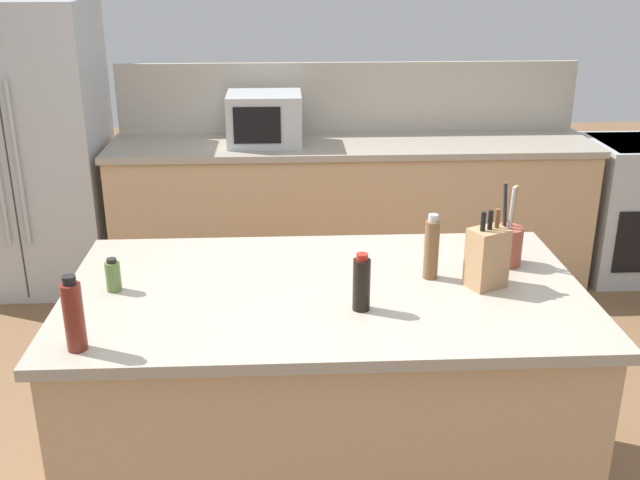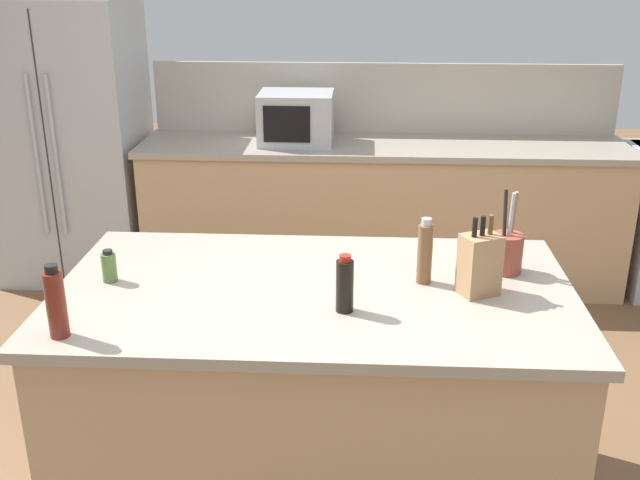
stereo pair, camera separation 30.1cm
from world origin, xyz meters
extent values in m
cube|color=tan|center=(0.30, 2.20, 0.45)|extent=(3.06, 0.62, 0.90)
cube|color=#9E9384|center=(0.30, 2.20, 0.92)|extent=(3.10, 0.66, 0.04)
cube|color=#B2A899|center=(0.30, 2.52, 1.17)|extent=(3.06, 0.03, 0.46)
cube|color=tan|center=(0.00, 0.00, 0.45)|extent=(1.81, 1.00, 0.90)
cube|color=#9E9384|center=(0.00, 0.00, 0.92)|extent=(1.87, 1.06, 0.04)
cube|color=#ADB2B7|center=(-1.76, 2.25, 0.91)|extent=(0.94, 0.72, 1.82)
cube|color=#2D2D2D|center=(-1.76, 1.89, 0.91)|extent=(0.01, 0.00, 1.73)
cylinder|color=#ADB2B7|center=(-1.70, 1.87, 0.91)|extent=(0.02, 0.02, 1.00)
cube|color=#ADB2B7|center=(-0.25, 2.20, 1.10)|extent=(0.46, 0.38, 0.32)
cube|color=black|center=(-0.30, 2.01, 1.10)|extent=(0.29, 0.01, 0.22)
cube|color=#A87C54|center=(0.58, -0.02, 1.05)|extent=(0.16, 0.15, 0.22)
cylinder|color=black|center=(0.55, -0.03, 1.20)|extent=(0.02, 0.02, 0.07)
cylinder|color=black|center=(0.58, -0.02, 1.20)|extent=(0.02, 0.02, 0.07)
cylinder|color=brown|center=(0.61, 0.00, 1.20)|extent=(0.02, 0.02, 0.07)
cylinder|color=brown|center=(0.71, 0.19, 1.02)|extent=(0.12, 0.12, 0.15)
cylinder|color=olive|center=(0.73, 0.20, 1.17)|extent=(0.01, 0.05, 0.18)
cylinder|color=black|center=(0.70, 0.19, 1.17)|extent=(0.01, 0.05, 0.18)
cylinder|color=#B2B2B7|center=(0.72, 0.17, 1.17)|extent=(0.01, 0.03, 0.18)
cylinder|color=black|center=(0.11, -0.18, 1.03)|extent=(0.06, 0.06, 0.18)
cylinder|color=#B22319|center=(0.11, -0.18, 1.13)|extent=(0.04, 0.04, 0.02)
cylinder|color=maroon|center=(-0.78, -0.41, 1.05)|extent=(0.06, 0.06, 0.22)
cylinder|color=black|center=(-0.78, -0.41, 1.17)|extent=(0.04, 0.04, 0.03)
cylinder|color=#567038|center=(-0.76, 0.02, 0.99)|extent=(0.05, 0.05, 0.11)
cylinder|color=black|center=(-0.76, 0.02, 1.06)|extent=(0.04, 0.04, 0.02)
cylinder|color=brown|center=(0.40, 0.07, 1.05)|extent=(0.06, 0.06, 0.22)
cylinder|color=#B2B2B7|center=(0.40, 0.07, 1.18)|extent=(0.04, 0.04, 0.03)
camera|label=1|loc=(-0.14, -2.46, 2.08)|focal=42.00mm
camera|label=2|loc=(0.16, -2.46, 2.08)|focal=42.00mm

